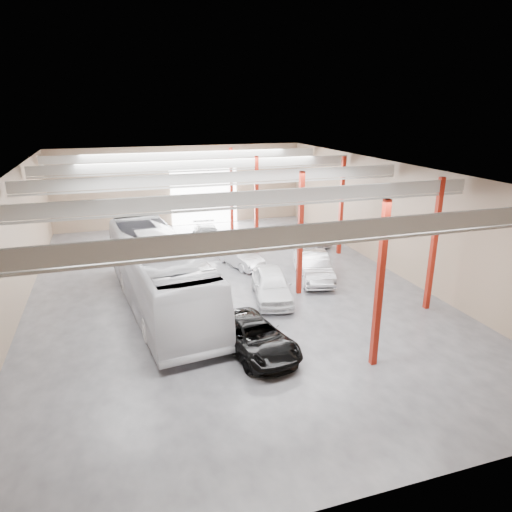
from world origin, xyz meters
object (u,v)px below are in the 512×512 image
car_right_near (313,267)px  car_row_c (208,236)px  coach_bus (159,273)px  car_row_a (272,285)px  black_sedan (254,337)px  car_row_b (240,256)px  car_right_far (308,234)px

car_right_near → car_row_c: bearing=129.8°
coach_bus → car_row_a: bearing=-14.9°
car_row_c → black_sedan: bearing=-91.2°
black_sedan → car_right_near: car_right_near is taller
car_row_a → car_right_near: (3.48, 2.09, -0.01)m
car_row_a → car_row_c: bearing=108.1°
black_sedan → car_row_c: (1.46, 16.55, 0.00)m
coach_bus → car_row_b: coach_bus is taller
car_row_a → car_right_near: size_ratio=0.97×
black_sedan → car_row_b: 11.34m
car_row_b → car_row_c: bearing=82.2°
car_row_b → car_right_near: (3.65, -3.77, 0.16)m
car_row_c → car_right_near: 10.37m
car_row_c → car_row_b: bearing=-75.5°
car_row_c → car_right_near: bearing=-59.3°
coach_bus → car_row_b: (5.85, 4.96, -1.25)m
black_sedan → car_row_c: size_ratio=1.04×
black_sedan → car_row_c: 16.61m
coach_bus → black_sedan: (3.36, -6.10, -1.21)m
car_right_near → car_right_far: (2.80, 7.18, -0.09)m
car_row_b → car_right_far: 7.29m
coach_bus → car_right_far: size_ratio=3.16×
coach_bus → car_row_c: bearing=58.9°
car_row_a → black_sedan: bearing=-105.0°
coach_bus → car_right_near: coach_bus is taller
car_row_a → car_right_far: car_row_a is taller
car_row_b → car_row_a: bearing=-106.8°
car_right_far → car_row_a: bearing=-140.5°
car_right_far → car_row_b: bearing=-168.5°
black_sedan → car_row_c: bearing=73.8°
car_row_a → coach_bus: bearing=-176.5°
car_right_far → coach_bus: bearing=-162.1°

